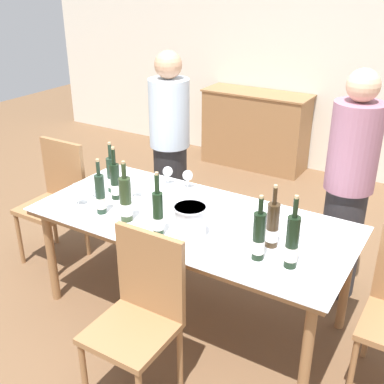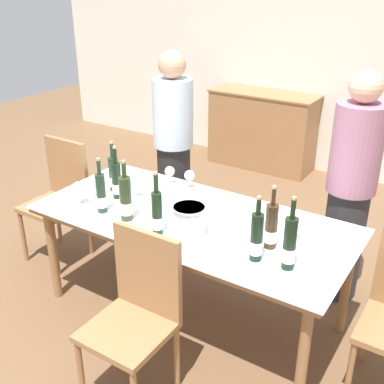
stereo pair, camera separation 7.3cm
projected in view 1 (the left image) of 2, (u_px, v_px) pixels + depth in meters
name	position (u px, v px, depth m)	size (l,w,h in m)	color
ground_plane	(192.00, 311.00, 3.37)	(12.00, 12.00, 0.00)	brown
back_wall	(340.00, 49.00, 5.15)	(8.00, 0.10, 2.80)	silver
sideboard_cabinet	(255.00, 130.00, 5.70)	(1.26, 0.46, 0.90)	#996B42
dining_table	(192.00, 226.00, 3.08)	(2.04, 0.95, 0.74)	#996B42
ice_bucket	(190.00, 220.00, 2.81)	(0.20, 0.20, 0.19)	silver
wine_bottle_0	(259.00, 237.00, 2.57)	(0.07, 0.07, 0.38)	black
wine_bottle_1	(112.00, 175.00, 3.37)	(0.07, 0.07, 0.37)	#1E3323
wine_bottle_2	(292.00, 243.00, 2.49)	(0.07, 0.07, 0.42)	black
wine_bottle_3	(100.00, 195.00, 3.06)	(0.06, 0.06, 0.37)	#1E3323
wine_bottle_4	(126.00, 200.00, 2.97)	(0.08, 0.08, 0.40)	#28381E
wine_bottle_5	(158.00, 214.00, 2.81)	(0.06, 0.06, 0.40)	black
wine_bottle_6	(272.00, 226.00, 2.69)	(0.07, 0.07, 0.38)	#332314
wine_bottle_7	(115.00, 182.00, 3.26)	(0.07, 0.07, 0.37)	black
wine_glass_0	(168.00, 172.00, 3.50)	(0.07, 0.07, 0.13)	white
wine_glass_1	(77.00, 190.00, 3.17)	(0.08, 0.08, 0.16)	white
wine_glass_2	(135.00, 185.00, 3.30)	(0.08, 0.08, 0.13)	white
wine_glass_3	(94.00, 185.00, 3.28)	(0.08, 0.08, 0.14)	white
wine_glass_4	(188.00, 176.00, 3.44)	(0.08, 0.08, 0.13)	white
wine_glass_5	(294.00, 221.00, 2.78)	(0.08, 0.08, 0.16)	white
chair_left_end	(57.00, 194.00, 3.82)	(0.42, 0.42, 0.97)	#996B42
chair_near_front	(140.00, 308.00, 2.55)	(0.42, 0.42, 0.96)	#996B42
person_host	(170.00, 149.00, 4.01)	(0.33, 0.33, 1.61)	#262628
person_guest_left	(348.00, 189.00, 3.26)	(0.33, 0.33, 1.63)	#2D2D33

